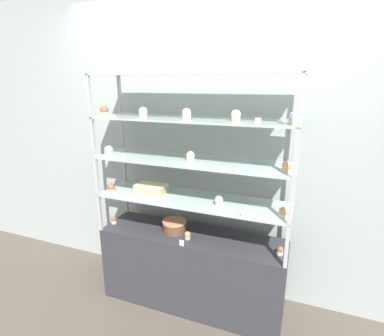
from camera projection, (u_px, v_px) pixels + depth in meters
name	position (u px, v px, depth m)	size (l,w,h in m)	color
ground_plane	(192.00, 302.00, 2.59)	(20.00, 20.00, 0.00)	brown
back_wall	(207.00, 147.00, 2.55)	(8.00, 0.05, 2.60)	#A8B2AD
display_base	(192.00, 269.00, 2.50)	(1.50, 0.41, 0.65)	#333338
display_riser_lower	(192.00, 201.00, 2.34)	(1.50, 0.41, 0.31)	#B7B7BC
display_riser_middle	(192.00, 163.00, 2.25)	(1.50, 0.41, 0.31)	#B7B7BC
display_riser_upper	(192.00, 121.00, 2.17)	(1.50, 0.41, 0.31)	#B7B7BC
display_riser_top	(192.00, 76.00, 2.08)	(1.50, 0.41, 0.31)	#B7B7BC
layer_cake_centerpiece	(175.00, 226.00, 2.46)	(0.20, 0.20, 0.10)	brown
sheet_cake_frosted	(151.00, 189.00, 2.45)	(0.25, 0.15, 0.07)	#DBBC84
cupcake_0	(114.00, 220.00, 2.60)	(0.05, 0.05, 0.06)	white
cupcake_1	(187.00, 235.00, 2.34)	(0.05, 0.05, 0.06)	#CCB28C
cupcake_2	(280.00, 251.00, 2.13)	(0.05, 0.05, 0.06)	beige
price_tag_0	(182.00, 243.00, 2.25)	(0.04, 0.00, 0.04)	white
cupcake_3	(111.00, 188.00, 2.48)	(0.06, 0.06, 0.07)	#CCB28C
cupcake_4	(219.00, 201.00, 2.20)	(0.06, 0.06, 0.07)	#CCB28C
cupcake_5	(284.00, 212.00, 2.00)	(0.06, 0.06, 0.07)	beige
price_tag_1	(244.00, 214.00, 2.01)	(0.04, 0.00, 0.04)	white
cupcake_6	(109.00, 150.00, 2.41)	(0.06, 0.06, 0.07)	beige
cupcake_7	(190.00, 156.00, 2.21)	(0.06, 0.06, 0.07)	beige
cupcake_8	(287.00, 167.00, 1.94)	(0.06, 0.06, 0.07)	#CCB28C
price_tag_2	(123.00, 157.00, 2.24)	(0.04, 0.00, 0.04)	white
cupcake_9	(105.00, 111.00, 2.32)	(0.06, 0.06, 0.08)	#CCB28C
cupcake_10	(143.00, 113.00, 2.19)	(0.06, 0.06, 0.08)	#CCB28C
cupcake_11	(186.00, 114.00, 2.10)	(0.06, 0.06, 0.08)	beige
cupcake_12	(236.00, 116.00, 1.97)	(0.06, 0.06, 0.08)	#CCB28C
cupcake_13	(294.00, 118.00, 1.85)	(0.06, 0.06, 0.08)	#CCB28C
price_tag_3	(258.00, 121.00, 1.82)	(0.04, 0.00, 0.04)	white
cupcake_14	(103.00, 69.00, 2.23)	(0.06, 0.06, 0.07)	beige
cupcake_15	(157.00, 68.00, 2.07)	(0.06, 0.06, 0.07)	white
cupcake_16	(219.00, 67.00, 1.89)	(0.06, 0.06, 0.07)	beige
cupcake_17	(296.00, 65.00, 1.75)	(0.06, 0.06, 0.07)	beige
price_tag_4	(168.00, 69.00, 1.94)	(0.04, 0.00, 0.04)	white
donut_glazed	(252.00, 69.00, 1.89)	(0.13, 0.13, 0.04)	#EFB2BC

